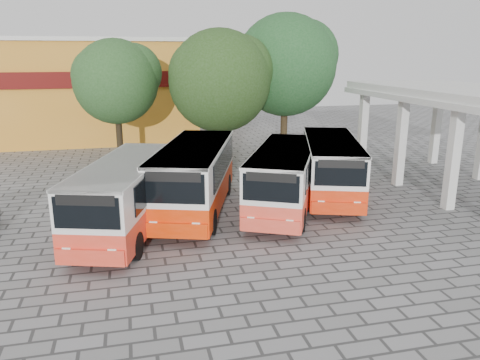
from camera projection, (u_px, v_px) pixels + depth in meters
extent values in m
plane|color=slate|center=(305.00, 237.00, 18.64)|extent=(90.00, 90.00, 0.00)
cube|color=silver|center=(363.00, 129.00, 29.61)|extent=(0.45, 0.45, 5.00)
cube|color=silver|center=(436.00, 126.00, 30.80)|extent=(0.45, 0.45, 5.00)
cube|color=silver|center=(477.00, 93.00, 23.40)|extent=(6.60, 15.60, 0.40)
cube|color=silver|center=(476.00, 100.00, 23.49)|extent=(6.80, 15.80, 0.30)
cube|color=orange|center=(73.00, 91.00, 39.54)|extent=(20.00, 10.00, 8.00)
cube|color=#590C0A|center=(64.00, 80.00, 34.43)|extent=(20.00, 0.20, 1.20)
cube|color=silver|center=(68.00, 40.00, 38.45)|extent=(20.40, 10.40, 0.30)
cube|color=#F13B24|center=(128.00, 210.00, 19.05)|extent=(4.75, 8.43, 1.06)
cube|color=white|center=(126.00, 180.00, 18.72)|extent=(4.75, 8.43, 1.48)
cube|color=white|center=(125.00, 164.00, 18.54)|extent=(4.80, 8.44, 0.12)
cube|color=black|center=(94.00, 182.00, 18.44)|extent=(2.06, 6.36, 1.06)
cube|color=black|center=(157.00, 178.00, 18.99)|extent=(2.06, 6.36, 1.06)
cube|color=black|center=(126.00, 212.00, 14.91)|extent=(2.08, 0.70, 1.06)
cube|color=black|center=(125.00, 199.00, 14.80)|extent=(1.85, 0.64, 0.34)
cylinder|color=black|center=(97.00, 247.00, 16.45)|extent=(0.28, 1.01, 1.01)
cylinder|color=black|center=(160.00, 242.00, 16.94)|extent=(0.28, 1.01, 1.01)
cylinder|color=black|center=(103.00, 203.00, 21.38)|extent=(0.28, 1.01, 1.01)
cylinder|color=black|center=(152.00, 199.00, 21.87)|extent=(0.28, 1.01, 1.01)
cube|color=#EC3100|center=(195.00, 191.00, 21.48)|extent=(5.13, 8.96, 1.13)
cube|color=white|center=(194.00, 163.00, 21.12)|extent=(5.13, 8.96, 1.58)
cube|color=white|center=(194.00, 147.00, 20.93)|extent=(5.18, 8.98, 0.13)
cube|color=black|center=(165.00, 164.00, 20.82)|extent=(2.26, 6.75, 1.13)
cube|color=black|center=(223.00, 161.00, 21.41)|extent=(2.26, 6.75, 1.13)
cube|color=black|center=(211.00, 188.00, 17.07)|extent=(2.21, 0.77, 1.13)
cube|color=black|center=(211.00, 176.00, 16.95)|extent=(1.96, 0.70, 0.37)
cylinder|color=black|center=(177.00, 223.00, 18.71)|extent=(0.30, 1.07, 1.07)
cylinder|color=black|center=(233.00, 218.00, 19.23)|extent=(0.30, 1.07, 1.07)
cylinder|color=black|center=(165.00, 186.00, 23.95)|extent=(0.30, 1.07, 1.07)
cylinder|color=black|center=(210.00, 183.00, 24.47)|extent=(0.30, 1.07, 1.07)
cube|color=#F1472F|center=(284.00, 191.00, 21.73)|extent=(5.69, 8.29, 1.06)
cube|color=white|center=(284.00, 165.00, 21.40)|extent=(5.69, 8.29, 1.48)
cube|color=white|center=(285.00, 150.00, 21.22)|extent=(5.73, 8.31, 0.12)
cube|color=black|center=(259.00, 166.00, 21.12)|extent=(2.95, 5.99, 1.06)
cube|color=black|center=(310.00, 163.00, 21.67)|extent=(2.95, 5.99, 1.06)
cube|color=black|center=(319.00, 188.00, 17.60)|extent=(1.96, 0.99, 1.06)
cube|color=black|center=(319.00, 177.00, 17.49)|extent=(1.74, 0.89, 0.34)
cylinder|color=black|center=(279.00, 220.00, 19.14)|extent=(0.28, 1.01, 1.01)
cylinder|color=black|center=(328.00, 216.00, 19.62)|extent=(0.28, 1.01, 1.01)
cylinder|color=black|center=(247.00, 186.00, 24.04)|extent=(0.28, 1.01, 1.01)
cylinder|color=black|center=(287.00, 183.00, 24.53)|extent=(0.28, 1.01, 1.01)
cube|color=red|center=(330.00, 179.00, 23.87)|extent=(4.90, 8.45, 1.06)
cube|color=white|center=(331.00, 154.00, 23.54)|extent=(4.90, 8.45, 1.49)
cube|color=white|center=(332.00, 141.00, 23.36)|extent=(4.94, 8.46, 0.12)
cube|color=black|center=(308.00, 155.00, 23.26)|extent=(2.19, 6.34, 1.06)
cube|color=black|center=(354.00, 153.00, 23.81)|extent=(2.19, 6.34, 1.06)
cube|color=black|center=(371.00, 173.00, 19.72)|extent=(2.08, 0.75, 1.06)
cube|color=black|center=(372.00, 164.00, 19.61)|extent=(1.84, 0.67, 0.34)
cylinder|color=black|center=(331.00, 203.00, 21.26)|extent=(0.28, 1.01, 1.01)
cylinder|color=black|center=(375.00, 200.00, 21.76)|extent=(0.28, 1.01, 1.01)
cylinder|color=black|center=(292.00, 175.00, 26.21)|extent=(0.28, 1.01, 1.01)
cylinder|color=black|center=(328.00, 173.00, 26.70)|extent=(0.28, 1.01, 1.01)
cylinder|color=#2E2416|center=(119.00, 135.00, 30.86)|extent=(0.42, 0.42, 3.84)
sphere|color=#234B1C|center=(116.00, 82.00, 29.96)|extent=(5.42, 5.42, 5.42)
sphere|color=#234B1C|center=(133.00, 73.00, 30.34)|extent=(3.80, 3.80, 3.80)
sphere|color=#234B1C|center=(100.00, 75.00, 29.45)|extent=(3.53, 3.53, 3.53)
cylinder|color=black|center=(220.00, 135.00, 30.07)|extent=(0.48, 0.48, 4.04)
sphere|color=#204013|center=(220.00, 81.00, 29.17)|extent=(6.39, 6.39, 6.39)
sphere|color=#204013|center=(239.00, 70.00, 29.57)|extent=(4.47, 4.47, 4.47)
sphere|color=#204013|center=(202.00, 73.00, 28.61)|extent=(4.16, 4.16, 4.16)
cylinder|color=#40311D|center=(284.00, 124.00, 33.11)|extent=(0.48, 0.48, 4.61)
sphere|color=#1A4A1D|center=(285.00, 65.00, 32.06)|extent=(6.95, 6.95, 6.95)
sphere|color=#1A4A1D|center=(303.00, 55.00, 32.47)|extent=(4.87, 4.87, 4.87)
sphere|color=#1A4A1D|center=(269.00, 57.00, 31.46)|extent=(4.52, 4.52, 4.52)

